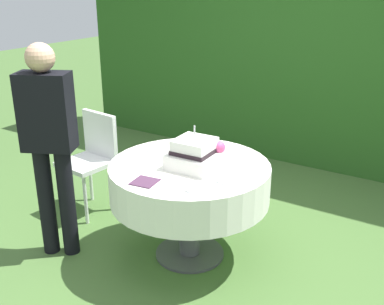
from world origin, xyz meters
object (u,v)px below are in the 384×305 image
Objects in this scene: garden_chair at (92,153)px; standing_person at (49,138)px; cake_table at (190,183)px; serving_plate_far at (226,154)px; serving_plate_right at (193,189)px; napkin_stack at (145,182)px; serving_plate_left at (154,150)px; wedding_cake at (195,154)px; serving_plate_near at (225,180)px.

garden_chair is 0.56× the size of standing_person.
cake_table is 8.65× the size of serving_plate_far.
serving_plate_right is at bearing 7.58° from standing_person.
serving_plate_left is at bearing 120.64° from napkin_stack.
serving_plate_right reaches higher than napkin_stack.
wedding_cake is 2.57× the size of serving_plate_far.
serving_plate_right reaches higher than cake_table.
wedding_cake is at bearing -15.04° from cake_table.
cake_table is 1.30× the size of garden_chair.
garden_chair is at bearing 173.22° from serving_plate_left.
serving_plate_right is at bearing -54.60° from cake_table.
napkin_stack is 0.81m from standing_person.
standing_person reaches higher than cake_table.
garden_chair is at bearing -174.14° from serving_plate_far.
serving_plate_near is at bearing -19.69° from wedding_cake.
garden_chair is 0.83m from standing_person.
cake_table is at bearing -13.89° from serving_plate_left.
serving_plate_near and serving_plate_left have the same top height.
wedding_cake is 0.35m from serving_plate_far.
serving_plate_far is at bearing 74.00° from napkin_stack.
garden_chair is at bearing 168.42° from serving_plate_near.
serving_plate_far is 0.67m from serving_plate_right.
wedding_cake is at bearing -9.50° from garden_chair.
serving_plate_near is 1.54m from garden_chair.
standing_person is at bearing -172.42° from serving_plate_right.
napkin_stack reaches higher than cake_table.
serving_plate_near is (0.29, -0.11, -0.09)m from wedding_cake.
wedding_cake is 2.79× the size of serving_plate_near.
serving_plate_near is 0.79× the size of napkin_stack.
standing_person is at bearing -150.25° from cake_table.
wedding_cake is at bearing 160.31° from serving_plate_near.
napkin_stack is (0.30, -0.51, -0.00)m from serving_plate_left.
garden_chair is (-1.06, 0.60, -0.21)m from napkin_stack.
serving_plate_far is at bearing 78.11° from wedding_cake.
garden_chair is (-1.38, 0.53, -0.21)m from serving_plate_right.
serving_plate_left reaches higher than napkin_stack.
wedding_cake is 2.21× the size of napkin_stack.
serving_plate_right is at bearing -35.00° from serving_plate_left.
serving_plate_right is (0.19, -0.33, -0.09)m from wedding_cake.
napkin_stack is (-0.33, -0.07, -0.00)m from serving_plate_right.
standing_person is (-0.48, -0.59, 0.18)m from serving_plate_left.
napkin_stack is at bearing -168.18° from serving_plate_right.
cake_table is 11.13× the size of serving_plate_right.
wedding_cake is 0.39× the size of garden_chair.
standing_person is (-0.78, -0.08, 0.18)m from napkin_stack.
wedding_cake reaches higher than cake_table.
standing_person is at bearing -140.81° from serving_plate_far.
cake_table is at bearing -112.01° from serving_plate_far.
serving_plate_near is 0.49m from serving_plate_far.
serving_plate_far is 0.56m from serving_plate_left.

